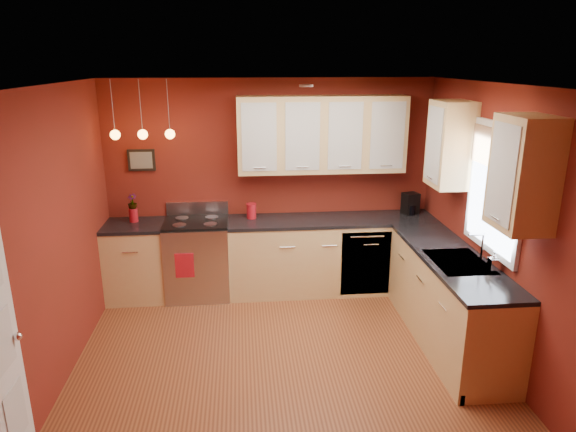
{
  "coord_description": "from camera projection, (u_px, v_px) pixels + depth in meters",
  "views": [
    {
      "loc": [
        -0.37,
        -4.12,
        2.8
      ],
      "look_at": [
        0.11,
        1.0,
        1.23
      ],
      "focal_mm": 32.0,
      "sensor_mm": 36.0,
      "label": 1
    }
  ],
  "objects": [
    {
      "name": "floor",
      "position": [
        286.0,
        374.0,
        4.77
      ],
      "size": [
        4.2,
        4.2,
        0.0
      ],
      "primitive_type": "plane",
      "color": "brown",
      "rests_on": "ground"
    },
    {
      "name": "ceiling",
      "position": [
        286.0,
        86.0,
        4.01
      ],
      "size": [
        4.0,
        4.2,
        0.02
      ],
      "primitive_type": "cube",
      "color": "silver",
      "rests_on": "wall_back"
    },
    {
      "name": "wall_back",
      "position": [
        271.0,
        185.0,
        6.39
      ],
      "size": [
        4.0,
        0.02,
        2.6
      ],
      "primitive_type": "cube",
      "color": "maroon",
      "rests_on": "floor"
    },
    {
      "name": "wall_front",
      "position": [
        326.0,
        395.0,
        2.39
      ],
      "size": [
        4.0,
        0.02,
        2.6
      ],
      "primitive_type": "cube",
      "color": "maroon",
      "rests_on": "floor"
    },
    {
      "name": "wall_left",
      "position": [
        44.0,
        250.0,
        4.21
      ],
      "size": [
        0.02,
        4.2,
        2.6
      ],
      "primitive_type": "cube",
      "color": "maroon",
      "rests_on": "floor"
    },
    {
      "name": "wall_right",
      "position": [
        509.0,
        235.0,
        4.57
      ],
      "size": [
        0.02,
        4.2,
        2.6
      ],
      "primitive_type": "cube",
      "color": "maroon",
      "rests_on": "floor"
    },
    {
      "name": "base_cabinets_back_left",
      "position": [
        137.0,
        262.0,
        6.21
      ],
      "size": [
        0.7,
        0.6,
        0.9
      ],
      "primitive_type": "cube",
      "color": "tan",
      "rests_on": "floor"
    },
    {
      "name": "base_cabinets_back_right",
      "position": [
        331.0,
        256.0,
        6.42
      ],
      "size": [
        2.54,
        0.6,
        0.9
      ],
      "primitive_type": "cube",
      "color": "tan",
      "rests_on": "floor"
    },
    {
      "name": "base_cabinets_right",
      "position": [
        448.0,
        301.0,
        5.22
      ],
      "size": [
        0.6,
        2.1,
        0.9
      ],
      "primitive_type": "cube",
      "color": "tan",
      "rests_on": "floor"
    },
    {
      "name": "counter_back_left",
      "position": [
        134.0,
        225.0,
        6.07
      ],
      "size": [
        0.7,
        0.62,
        0.04
      ],
      "primitive_type": "cube",
      "color": "black",
      "rests_on": "base_cabinets_back_left"
    },
    {
      "name": "counter_back_right",
      "position": [
        332.0,
        220.0,
        6.28
      ],
      "size": [
        2.54,
        0.62,
        0.04
      ],
      "primitive_type": "cube",
      "color": "black",
      "rests_on": "base_cabinets_back_right"
    },
    {
      "name": "counter_right",
      "position": [
        452.0,
        258.0,
        5.08
      ],
      "size": [
        0.62,
        2.1,
        0.04
      ],
      "primitive_type": "cube",
      "color": "black",
      "rests_on": "base_cabinets_right"
    },
    {
      "name": "gas_range",
      "position": [
        198.0,
        258.0,
        6.26
      ],
      "size": [
        0.76,
        0.64,
        1.11
      ],
      "color": "#B4B4B8",
      "rests_on": "floor"
    },
    {
      "name": "dishwasher_front",
      "position": [
        366.0,
        263.0,
        6.18
      ],
      "size": [
        0.6,
        0.02,
        0.8
      ],
      "primitive_type": "cube",
      "color": "#B4B4B8",
      "rests_on": "base_cabinets_back_right"
    },
    {
      "name": "sink",
      "position": [
        459.0,
        264.0,
        4.94
      ],
      "size": [
        0.5,
        0.7,
        0.33
      ],
      "color": "gray",
      "rests_on": "counter_right"
    },
    {
      "name": "window",
      "position": [
        495.0,
        185.0,
        4.74
      ],
      "size": [
        0.06,
        1.02,
        1.22
      ],
      "color": "white",
      "rests_on": "wall_right"
    },
    {
      "name": "upper_cabinets_back",
      "position": [
        322.0,
        134.0,
        6.09
      ],
      "size": [
        2.0,
        0.35,
        0.9
      ],
      "primitive_type": "cube",
      "color": "tan",
      "rests_on": "wall_back"
    },
    {
      "name": "upper_cabinets_right",
      "position": [
        482.0,
        157.0,
        4.68
      ],
      "size": [
        0.35,
        1.95,
        0.9
      ],
      "primitive_type": "cube",
      "color": "tan",
      "rests_on": "wall_right"
    },
    {
      "name": "wall_picture",
      "position": [
        141.0,
        160.0,
        6.13
      ],
      "size": [
        0.32,
        0.03,
        0.26
      ],
      "primitive_type": "cube",
      "color": "black",
      "rests_on": "wall_back"
    },
    {
      "name": "pendant_lights",
      "position": [
        143.0,
        134.0,
        5.72
      ],
      "size": [
        0.71,
        0.11,
        0.66
      ],
      "color": "gray",
      "rests_on": "ceiling"
    },
    {
      "name": "red_canister",
      "position": [
        251.0,
        211.0,
        6.26
      ],
      "size": [
        0.12,
        0.12,
        0.19
      ],
      "color": "#AF121D",
      "rests_on": "counter_back_right"
    },
    {
      "name": "red_vase",
      "position": [
        133.0,
        215.0,
        6.13
      ],
      "size": [
        0.1,
        0.1,
        0.16
      ],
      "primitive_type": "cylinder",
      "color": "#AF121D",
      "rests_on": "counter_back_left"
    },
    {
      "name": "flowers",
      "position": [
        132.0,
        202.0,
        6.08
      ],
      "size": [
        0.13,
        0.13,
        0.2
      ],
      "primitive_type": "imported",
      "rotation": [
        0.0,
        0.0,
        -0.17
      ],
      "color": "#AF121D",
      "rests_on": "red_vase"
    },
    {
      "name": "coffee_maker",
      "position": [
        410.0,
        204.0,
        6.43
      ],
      "size": [
        0.22,
        0.22,
        0.27
      ],
      "rotation": [
        0.0,
        0.0,
        0.31
      ],
      "color": "black",
      "rests_on": "counter_back_right"
    },
    {
      "name": "soap_pump",
      "position": [
        494.0,
        261.0,
        4.68
      ],
      "size": [
        0.09,
        0.09,
        0.19
      ],
      "primitive_type": "imported",
      "rotation": [
        0.0,
        0.0,
        0.03
      ],
      "color": "silver",
      "rests_on": "counter_right"
    },
    {
      "name": "dish_towel",
      "position": [
        185.0,
        266.0,
        5.93
      ],
      "size": [
        0.22,
        0.01,
        0.29
      ],
      "primitive_type": "cube",
      "color": "#AF121D",
      "rests_on": "gas_range"
    }
  ]
}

